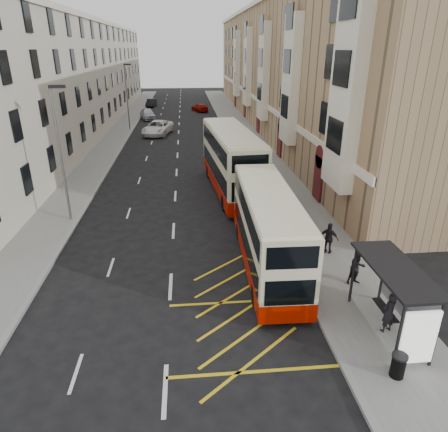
{
  "coord_description": "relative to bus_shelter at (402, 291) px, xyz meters",
  "views": [
    {
      "loc": [
        0.97,
        -11.63,
        10.04
      ],
      "look_at": [
        2.7,
        6.62,
        2.26
      ],
      "focal_mm": 32.0,
      "sensor_mm": 36.0,
      "label": 1
    }
  ],
  "objects": [
    {
      "name": "double_decker_rear",
      "position": [
        -4.16,
        17.05,
        0.21
      ],
      "size": [
        3.58,
        11.73,
        4.61
      ],
      "rotation": [
        0.0,
        0.0,
        0.08
      ],
      "color": "beige",
      "rests_on": "ground"
    },
    {
      "name": "street_lamp_near",
      "position": [
        -14.69,
        12.39,
        2.5
      ],
      "size": [
        0.93,
        0.18,
        8.0
      ],
      "color": "slate",
      "rests_on": "pavement_left"
    },
    {
      "name": "double_decker_front",
      "position": [
        -3.67,
        5.79,
        -0.14
      ],
      "size": [
        2.48,
        9.86,
        3.91
      ],
      "rotation": [
        0.0,
        0.0,
        -0.02
      ],
      "color": "beige",
      "rests_on": "ground"
    },
    {
      "name": "kerb_left",
      "position": [
        -14.34,
        30.39,
        -2.06
      ],
      "size": [
        0.25,
        120.0,
        0.15
      ],
      "primitive_type": "cube",
      "color": "gray",
      "rests_on": "ground"
    },
    {
      "name": "ground",
      "position": [
        -8.34,
        0.39,
        -2.14
      ],
      "size": [
        200.0,
        200.0,
        0.0
      ],
      "primitive_type": "plane",
      "color": "black",
      "rests_on": "ground"
    },
    {
      "name": "terrace_left",
      "position": [
        -21.77,
        45.89,
        4.38
      ],
      "size": [
        9.18,
        79.0,
        13.25
      ],
      "color": "beige",
      "rests_on": "ground"
    },
    {
      "name": "kerb_right",
      "position": [
        -2.34,
        30.39,
        -2.06
      ],
      "size": [
        0.25,
        120.0,
        0.15
      ],
      "primitive_type": "cube",
      "color": "gray",
      "rests_on": "ground"
    },
    {
      "name": "car_silver",
      "position": [
        -13.06,
        50.59,
        -1.34
      ],
      "size": [
        2.93,
        4.99,
        1.59
      ],
      "primitive_type": "imported",
      "rotation": [
        0.0,
        0.0,
        0.24
      ],
      "color": "#B2B4BB",
      "rests_on": "ground"
    },
    {
      "name": "pedestrian_mid",
      "position": [
        0.01,
        3.62,
        -1.19
      ],
      "size": [
        0.85,
        0.71,
        1.59
      ],
      "primitive_type": "imported",
      "rotation": [
        0.0,
        0.0,
        0.14
      ],
      "color": "black",
      "rests_on": "pavement_right"
    },
    {
      "name": "street_lamp_far",
      "position": [
        -14.69,
        42.39,
        2.5
      ],
      "size": [
        0.93,
        0.18,
        8.0
      ],
      "color": "slate",
      "rests_on": "pavement_left"
    },
    {
      "name": "white_van",
      "position": [
        -10.86,
        38.96,
        -1.3
      ],
      "size": [
        4.07,
        6.48,
        1.67
      ],
      "primitive_type": "imported",
      "rotation": [
        0.0,
        0.0,
        -0.23
      ],
      "color": "white",
      "rests_on": "ground"
    },
    {
      "name": "road_markings",
      "position": [
        -8.34,
        45.39,
        -2.13
      ],
      "size": [
        10.0,
        110.0,
        0.01
      ],
      "primitive_type": null,
      "color": "silver",
      "rests_on": "ground"
    },
    {
      "name": "pedestrian_near",
      "position": [
        -0.14,
        0.34,
        -1.16
      ],
      "size": [
        0.7,
        0.57,
        1.65
      ],
      "primitive_type": "imported",
      "rotation": [
        0.0,
        0.0,
        3.47
      ],
      "color": "black",
      "rests_on": "pavement_right"
    },
    {
      "name": "car_dark",
      "position": [
        -13.54,
        64.53,
        -1.46
      ],
      "size": [
        1.83,
        4.26,
        1.36
      ],
      "primitive_type": "imported",
      "rotation": [
        0.0,
        0.0,
        -0.1
      ],
      "color": "black",
      "rests_on": "ground"
    },
    {
      "name": "pavement_right",
      "position": [
        -0.34,
        30.39,
        -2.06
      ],
      "size": [
        4.0,
        120.0,
        0.15
      ],
      "primitive_type": "cube",
      "color": "slate",
      "rests_on": "ground"
    },
    {
      "name": "litter_bin",
      "position": [
        -0.84,
        -1.86,
        -1.55
      ],
      "size": [
        0.51,
        0.51,
        0.85
      ],
      "color": "black",
      "rests_on": "pavement_right"
    },
    {
      "name": "terrace_right",
      "position": [
        6.54,
        45.77,
        5.38
      ],
      "size": [
        10.75,
        79.0,
        15.25
      ],
      "color": "tan",
      "rests_on": "ground"
    },
    {
      "name": "guard_railing",
      "position": [
        -2.09,
        6.14,
        -1.28
      ],
      "size": [
        0.06,
        6.56,
        1.01
      ],
      "color": "#CD0404",
      "rests_on": "pavement_right"
    },
    {
      "name": "pedestrian_far",
      "position": [
        -0.26,
        6.59,
        -1.16
      ],
      "size": [
        1.02,
        0.91,
        1.66
      ],
      "primitive_type": "imported",
      "rotation": [
        0.0,
        0.0,
        2.49
      ],
      "color": "black",
      "rests_on": "pavement_right"
    },
    {
      "name": "bus_shelter",
      "position": [
        0.0,
        0.0,
        0.0
      ],
      "size": [
        1.65,
        4.25,
        2.7
      ],
      "color": "black",
      "rests_on": "pavement_right"
    },
    {
      "name": "pavement_left",
      "position": [
        -15.84,
        30.39,
        -2.06
      ],
      "size": [
        3.0,
        120.0,
        0.15
      ],
      "primitive_type": "cube",
      "color": "slate",
      "rests_on": "ground"
    },
    {
      "name": "car_red",
      "position": [
        -4.93,
        57.85,
        -1.5
      ],
      "size": [
        3.14,
        4.75,
        1.28
      ],
      "primitive_type": "imported",
      "rotation": [
        0.0,
        0.0,
        3.48
      ],
      "color": "#920600",
      "rests_on": "ground"
    }
  ]
}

